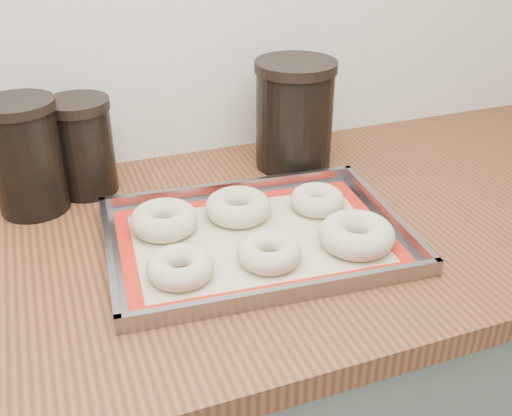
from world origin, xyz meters
name	(u,v)px	position (x,y,z in m)	size (l,w,h in m)	color
countertop	(222,243)	(0.00, 1.68, 0.88)	(3.06, 0.68, 0.04)	brown
baking_tray	(256,237)	(0.04, 1.63, 0.91)	(0.48, 0.37, 0.03)	gray
baking_mat	(256,238)	(0.04, 1.63, 0.90)	(0.44, 0.32, 0.00)	#C6B793
bagel_front_left	(180,267)	(-0.09, 1.57, 0.92)	(0.10, 0.10, 0.03)	#C3B997
bagel_front_mid	(269,252)	(0.04, 1.56, 0.92)	(0.10, 0.10, 0.03)	#C3B997
bagel_front_right	(357,235)	(0.18, 1.56, 0.93)	(0.12, 0.12, 0.04)	#C3B997
bagel_back_left	(164,220)	(-0.09, 1.71, 0.92)	(0.11, 0.11, 0.04)	#C3B997
bagel_back_mid	(238,207)	(0.04, 1.71, 0.92)	(0.11, 0.11, 0.04)	#C3B997
bagel_back_right	(317,200)	(0.17, 1.68, 0.92)	(0.09, 0.09, 0.04)	#C3B997
canister_left	(26,156)	(-0.27, 1.87, 1.00)	(0.12, 0.12, 0.19)	black
canister_mid	(83,146)	(-0.18, 1.90, 0.99)	(0.11, 0.11, 0.17)	black
canister_right	(294,114)	(0.21, 1.87, 1.00)	(0.15, 0.15, 0.21)	black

